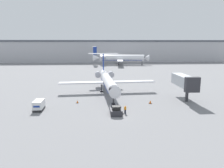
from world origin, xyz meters
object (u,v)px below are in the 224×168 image
airplane_parked_far_left (121,58)px  airplane_main (107,80)px  luggage_cart (39,105)px  worker_near_tug (125,109)px  traffic_cone_left (77,102)px  pushback_tug (116,111)px  jet_bridge (184,81)px  traffic_cone_right (150,102)px

airplane_parked_far_left → airplane_main: bearing=-98.9°
luggage_cart → worker_near_tug: bearing=-11.2°
worker_near_tug → traffic_cone_left: bearing=140.2°
traffic_cone_left → airplane_parked_far_left: airplane_parked_far_left is taller
pushback_tug → jet_bridge: size_ratio=0.36×
pushback_tug → worker_near_tug: pushback_tug is taller
pushback_tug → airplane_parked_far_left: size_ratio=0.11×
airplane_main → traffic_cone_left: 13.37m
worker_near_tug → traffic_cone_right: bearing=45.4°
pushback_tug → jet_bridge: bearing=29.7°
airplane_parked_far_left → pushback_tug: bearing=-96.7°
worker_near_tug → airplane_parked_far_left: 94.24m
airplane_main → traffic_cone_right: airplane_main is taller
traffic_cone_right → luggage_cart: bearing=-172.2°
airplane_main → airplane_parked_far_left: bearing=81.1°
airplane_parked_far_left → jet_bridge: airplane_parked_far_left is taller
airplane_parked_far_left → worker_near_tug: bearing=-95.6°
traffic_cone_left → jet_bridge: jet_bridge is taller
traffic_cone_left → traffic_cone_right: size_ratio=0.87×
worker_near_tug → jet_bridge: (15.60, 9.82, 3.59)m
pushback_tug → airplane_parked_far_left: (10.99, 93.87, 3.65)m
pushback_tug → traffic_cone_right: size_ratio=4.90×
worker_near_tug → jet_bridge: jet_bridge is taller
worker_near_tug → traffic_cone_left: worker_near_tug is taller
airplane_parked_far_left → jet_bridge: bearing=-85.6°
pushback_tug → airplane_parked_far_left: 94.58m
pushback_tug → airplane_parked_far_left: bearing=83.3°
pushback_tug → traffic_cone_right: pushback_tug is taller
worker_near_tug → traffic_cone_left: size_ratio=2.44×
traffic_cone_left → jet_bridge: 25.96m
airplane_main → traffic_cone_left: size_ratio=44.36×
airplane_main → airplane_parked_far_left: 75.68m
pushback_tug → traffic_cone_left: size_ratio=5.66×
airplane_main → traffic_cone_right: bearing=-53.1°
pushback_tug → airplane_parked_far_left: airplane_parked_far_left is taller
worker_near_tug → airplane_main: bearing=97.7°
traffic_cone_left → airplane_parked_far_left: size_ratio=0.02×
airplane_main → worker_near_tug: airplane_main is taller
luggage_cart → worker_near_tug: size_ratio=2.15×
pushback_tug → worker_near_tug: 1.85m
airplane_main → luggage_cart: airplane_main is taller
airplane_main → airplane_parked_far_left: airplane_parked_far_left is taller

